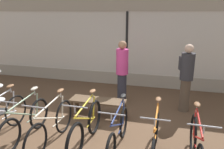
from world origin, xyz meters
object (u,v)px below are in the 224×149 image
Objects in this scene: bicycle_right at (155,138)px; display_bench at (98,103)px; bicycle_far_left at (1,118)px; customer_by_window at (186,76)px; bicycle_center_right at (118,133)px; bicycle_center_left at (52,126)px; bicycle_far_right at (196,147)px; bicycle_center at (86,127)px; customer_near_rack at (122,71)px; bicycle_left at (26,122)px.

bicycle_right is 1.23× the size of display_bench.
bicycle_far_left is 0.96× the size of customer_by_window.
bicycle_center_left is at bearing -173.67° from bicycle_center_right.
bicycle_far_left is 1.22m from bicycle_center_left.
customer_by_window reaches higher than bicycle_far_left.
bicycle_far_left is at bearing -177.74° from bicycle_right.
bicycle_center_left is 1.03× the size of bicycle_far_right.
bicycle_center_left is 1.47m from display_bench.
bicycle_center reaches higher than bicycle_right.
bicycle_center_left is (1.22, -0.02, -0.00)m from bicycle_far_left.
customer_by_window is (2.12, 0.95, 0.60)m from display_bench.
customer_near_rack is (-1.11, 2.24, 0.60)m from bicycle_right.
bicycle_far_left is at bearing -141.44° from display_bench.
bicycle_center_left is at bearing -109.85° from display_bench.
bicycle_center_left is at bearing -3.97° from bicycle_left.
bicycle_left is at bearing 176.03° from bicycle_center_left.
display_bench is (1.72, 1.37, -0.03)m from bicycle_far_left.
bicycle_left is at bearing -130.03° from display_bench.
bicycle_center_left is 2.60m from customer_near_rack.
customer_near_rack reaches higher than bicycle_far_right.
bicycle_far_right is at bearing -3.83° from bicycle_center.
customer_near_rack is at bearing 48.17° from bicycle_far_left.
bicycle_right is at bearing 4.07° from bicycle_center_left.
bicycle_center_right is 1.22× the size of display_bench.
customer_by_window is at bearing 41.74° from bicycle_center_left.
bicycle_far_left reaches higher than display_bench.
bicycle_center is at bearing -179.51° from bicycle_center_right.
display_bench is 0.77× the size of customer_near_rack.
display_bench is at bearing -111.81° from customer_near_rack.
bicycle_far_left is 1.89m from bicycle_center.
bicycle_center_right is (1.31, 0.15, -0.03)m from bicycle_center_left.
display_bench is 0.78× the size of customer_by_window.
customer_by_window reaches higher than bicycle_right.
bicycle_center_left is at bearing -175.93° from bicycle_right.
bicycle_left is at bearing -123.14° from customer_near_rack.
customer_near_rack is (0.40, 0.99, 0.59)m from display_bench.
bicycle_left is 0.63m from bicycle_center_left.
display_bench is at bearing -155.83° from customer_by_window.
bicycle_left is at bearing -176.98° from bicycle_center_right.
customer_near_rack reaches higher than display_bench.
bicycle_far_right is 2.40m from customer_by_window.
bicycle_left is 1.21× the size of display_bench.
display_bench is (-1.51, 1.24, 0.01)m from bicycle_right.
bicycle_center_right reaches higher than display_bench.
customer_by_window is at bearing 74.45° from bicycle_right.
bicycle_far_left is at bearing -177.05° from bicycle_center_right.
bicycle_left reaches higher than display_bench.
bicycle_center is 1.03× the size of bicycle_right.
bicycle_center is at bearing -82.20° from display_bench.
customer_near_rack is at bearing 100.54° from bicycle_center_right.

